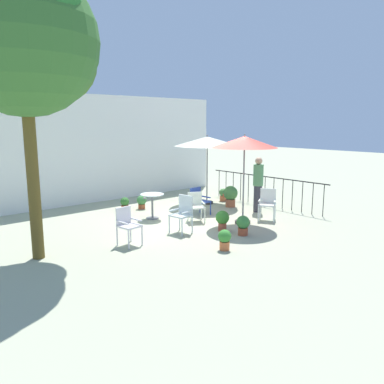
{
  "coord_description": "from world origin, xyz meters",
  "views": [
    {
      "loc": [
        -7.09,
        -8.15,
        2.85
      ],
      "look_at": [
        0.0,
        -0.1,
        0.89
      ],
      "focal_mm": 35.93,
      "sensor_mm": 36.0,
      "label": 1
    }
  ],
  "objects": [
    {
      "name": "terrace_railing",
      "position": [
        3.45,
        0.0,
        0.68
      ],
      "size": [
        0.03,
        4.82,
        1.01
      ],
      "color": "black",
      "rests_on": "ground"
    },
    {
      "name": "patio_umbrella_1",
      "position": [
        2.1,
        1.49,
        2.18
      ],
      "size": [
        2.27,
        2.27,
        2.42
      ],
      "color": "#2D2D2D",
      "rests_on": "ground"
    },
    {
      "name": "potted_plant_0",
      "position": [
        -0.11,
        2.31,
        0.25
      ],
      "size": [
        0.32,
        0.32,
        0.46
      ],
      "color": "#A04F2F",
      "rests_on": "ground"
    },
    {
      "name": "patio_chair_0",
      "position": [
        -0.85,
        -0.71,
        0.56
      ],
      "size": [
        0.5,
        0.54,
        0.98
      ],
      "color": "silver",
      "rests_on": "ground"
    },
    {
      "name": "potted_plant_5",
      "position": [
        0.13,
        -1.91,
        0.28
      ],
      "size": [
        0.34,
        0.34,
        0.51
      ],
      "color": "#A3492E",
      "rests_on": "ground"
    },
    {
      "name": "patio_umbrella_0",
      "position": [
        1.01,
        -1.14,
        2.27
      ],
      "size": [
        1.82,
        1.82,
        2.53
      ],
      "color": "#2D2D2D",
      "rests_on": "ground"
    },
    {
      "name": "patio_chair_2",
      "position": [
        -2.49,
        -0.63,
        0.52
      ],
      "size": [
        0.49,
        0.51,
        0.89
      ],
      "color": "silver",
      "rests_on": "ground"
    },
    {
      "name": "potted_plant_1",
      "position": [
        0.02,
        -1.29,
        0.32
      ],
      "size": [
        0.36,
        0.36,
        0.55
      ],
      "color": "#A74E37",
      "rests_on": "ground"
    },
    {
      "name": "shade_tree",
      "position": [
        -4.34,
        -0.11,
        4.4
      ],
      "size": [
        3.08,
        2.93,
        5.86
      ],
      "color": "brown",
      "rests_on": "ground"
    },
    {
      "name": "standing_person",
      "position": [
        2.46,
        -0.49,
        0.91
      ],
      "size": [
        0.43,
        0.43,
        1.76
      ],
      "color": "#33333D",
      "rests_on": "ground"
    },
    {
      "name": "patio_chair_3",
      "position": [
        0.19,
        -0.05,
        0.49
      ],
      "size": [
        0.62,
        0.64,
        0.83
      ],
      "color": "white",
      "rests_on": "ground"
    },
    {
      "name": "potted_plant_4",
      "position": [
        -0.68,
        2.44,
        0.24
      ],
      "size": [
        0.28,
        0.28,
        0.45
      ],
      "color": "#AB4F34",
      "rests_on": "ground"
    },
    {
      "name": "villa_facade",
      "position": [
        0.0,
        4.47,
        1.9
      ],
      "size": [
        9.45,
        0.3,
        3.8
      ],
      "primitive_type": "cube",
      "color": "white",
      "rests_on": "ground"
    },
    {
      "name": "patio_chair_1",
      "position": [
        0.8,
        0.49,
        0.48
      ],
      "size": [
        0.48,
        0.52,
        0.84
      ],
      "color": "#27449C",
      "rests_on": "ground"
    },
    {
      "name": "potted_plant_2",
      "position": [
        2.87,
        1.43,
        0.25
      ],
      "size": [
        0.29,
        0.29,
        0.46
      ],
      "color": "#AD5A37",
      "rests_on": "ground"
    },
    {
      "name": "ground_plane",
      "position": [
        0.0,
        0.0,
        0.0
      ],
      "size": [
        60.0,
        60.0,
        0.0
      ],
      "primitive_type": "plane",
      "color": "#A2A586"
    },
    {
      "name": "potted_plant_6",
      "position": [
        2.35,
        0.6,
        0.4
      ],
      "size": [
        0.49,
        0.49,
        0.72
      ],
      "color": "#965439",
      "rests_on": "ground"
    },
    {
      "name": "patio_chair_4",
      "position": [
        1.85,
        -1.35,
        0.54
      ],
      "size": [
        0.61,
        0.63,
        0.92
      ],
      "color": "white",
      "rests_on": "ground"
    },
    {
      "name": "potted_plant_3",
      "position": [
        -1.05,
        -2.41,
        0.26
      ],
      "size": [
        0.3,
        0.3,
        0.47
      ],
      "color": "#CF6A3A",
      "rests_on": "ground"
    },
    {
      "name": "cafe_table_0",
      "position": [
        -0.6,
        1.01,
        0.52
      ],
      "size": [
        0.69,
        0.69,
        0.75
      ],
      "color": "silver",
      "rests_on": "ground"
    }
  ]
}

